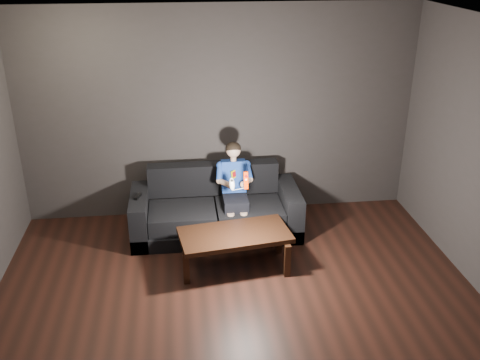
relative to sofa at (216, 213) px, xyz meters
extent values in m
plane|color=black|center=(0.11, -1.91, -0.26)|extent=(5.00, 5.00, 0.00)
cube|color=#3B3634|center=(0.11, 0.59, 1.09)|extent=(5.00, 0.04, 2.70)
cube|color=silver|center=(0.11, -1.91, 2.44)|extent=(5.00, 5.00, 0.02)
cube|color=black|center=(0.00, -0.03, -0.17)|extent=(2.05, 0.89, 0.18)
cube|color=black|center=(-0.41, -0.12, 0.03)|extent=(0.80, 0.63, 0.21)
cube|color=black|center=(0.41, -0.12, 0.03)|extent=(0.80, 0.63, 0.21)
cube|color=black|center=(0.00, 0.31, 0.33)|extent=(1.64, 0.21, 0.40)
cube|color=black|center=(-0.92, -0.03, 0.02)|extent=(0.21, 0.89, 0.56)
cube|color=black|center=(0.92, -0.03, 0.02)|extent=(0.21, 0.89, 0.56)
cube|color=black|center=(0.23, -0.14, 0.20)|extent=(0.29, 0.37, 0.14)
cube|color=navy|center=(0.23, 0.05, 0.46)|extent=(0.29, 0.21, 0.41)
cube|color=#F9EC0C|center=(0.23, -0.03, 0.52)|extent=(0.09, 0.09, 0.10)
cube|color=red|center=(0.23, -0.03, 0.52)|extent=(0.06, 0.06, 0.06)
cylinder|color=#D6A588|center=(0.23, 0.05, 0.69)|extent=(0.07, 0.07, 0.06)
sphere|color=#D6A588|center=(0.23, 0.05, 0.80)|extent=(0.18, 0.18, 0.18)
ellipsoid|color=black|center=(0.23, 0.06, 0.82)|extent=(0.19, 0.19, 0.16)
cylinder|color=navy|center=(0.05, -0.01, 0.54)|extent=(0.08, 0.22, 0.19)
cylinder|color=navy|center=(0.41, -0.01, 0.54)|extent=(0.08, 0.22, 0.19)
cylinder|color=#D6A588|center=(0.11, -0.17, 0.49)|extent=(0.14, 0.23, 0.10)
cylinder|color=#D6A588|center=(0.37, -0.17, 0.49)|extent=(0.14, 0.23, 0.10)
sphere|color=#D6A588|center=(0.16, -0.26, 0.48)|extent=(0.08, 0.08, 0.08)
sphere|color=#D6A588|center=(0.32, -0.26, 0.48)|extent=(0.08, 0.08, 0.08)
cylinder|color=#D6A588|center=(0.16, -0.34, -0.01)|extent=(0.09, 0.09, 0.33)
cylinder|color=#D6A588|center=(0.31, -0.34, -0.01)|extent=(0.09, 0.09, 0.33)
cube|color=#E82F00|center=(0.32, -0.47, 0.63)|extent=(0.05, 0.08, 0.20)
cube|color=maroon|center=(0.32, -0.49, 0.69)|extent=(0.03, 0.01, 0.03)
cylinder|color=white|center=(0.32, -0.49, 0.62)|extent=(0.02, 0.01, 0.02)
ellipsoid|color=white|center=(0.16, -0.46, 0.59)|extent=(0.08, 0.10, 0.16)
cylinder|color=black|center=(0.16, -0.50, 0.65)|extent=(0.03, 0.01, 0.03)
cube|color=black|center=(-0.92, -0.08, 0.32)|extent=(0.08, 0.16, 0.03)
cube|color=black|center=(-0.92, -0.03, 0.33)|extent=(0.02, 0.02, 0.00)
cube|color=black|center=(0.15, -0.84, 0.15)|extent=(1.27, 0.76, 0.05)
cube|color=black|center=(-0.40, -1.08, -0.07)|extent=(0.07, 0.07, 0.38)
cube|color=black|center=(0.69, -1.08, -0.07)|extent=(0.07, 0.07, 0.38)
cube|color=black|center=(-0.40, -0.59, -0.07)|extent=(0.07, 0.07, 0.38)
cube|color=black|center=(0.69, -0.59, -0.07)|extent=(0.07, 0.07, 0.38)
camera|label=1|loc=(-0.40, -5.89, 3.08)|focal=40.00mm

